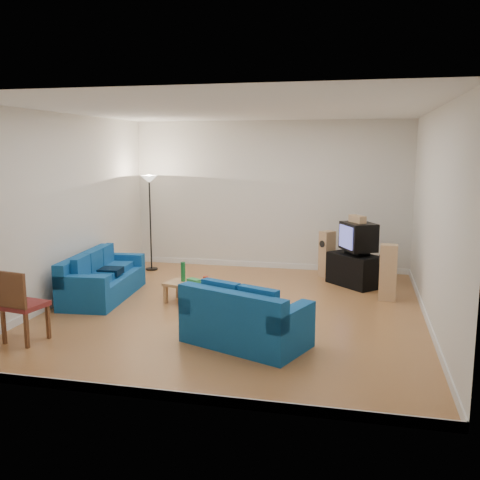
% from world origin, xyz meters
% --- Properties ---
extents(room, '(6.01, 6.51, 3.21)m').
position_xyz_m(room, '(0.00, 0.00, 1.54)').
color(room, '#995C2F').
rests_on(room, ground).
extents(sofa_three_seat, '(1.05, 2.09, 0.78)m').
position_xyz_m(sofa_three_seat, '(-2.50, 0.24, 0.29)').
color(sofa_three_seat, navy).
rests_on(sofa_three_seat, ground).
extents(sofa_loveseat, '(1.83, 1.44, 0.81)m').
position_xyz_m(sofa_loveseat, '(0.48, -1.49, 0.31)').
color(sofa_loveseat, navy).
rests_on(sofa_loveseat, ground).
extents(coffee_table, '(1.06, 0.70, 0.35)m').
position_xyz_m(coffee_table, '(-0.77, 0.22, 0.30)').
color(coffee_table, tan).
rests_on(coffee_table, ground).
extents(bottle, '(0.10, 0.10, 0.34)m').
position_xyz_m(bottle, '(-0.99, 0.33, 0.52)').
color(bottle, '#197233').
rests_on(bottle, coffee_table).
extents(tissue_box, '(0.27, 0.23, 0.10)m').
position_xyz_m(tissue_box, '(-0.74, 0.15, 0.40)').
color(tissue_box, green).
rests_on(tissue_box, coffee_table).
extents(red_canister, '(0.09, 0.09, 0.12)m').
position_xyz_m(red_canister, '(-0.56, 0.26, 0.42)').
color(red_canister, red).
rests_on(red_canister, coffee_table).
extents(remote, '(0.17, 0.07, 0.02)m').
position_xyz_m(remote, '(-0.47, 0.07, 0.36)').
color(remote, black).
rests_on(remote, coffee_table).
extents(tv_stand, '(1.11, 1.10, 0.61)m').
position_xyz_m(tv_stand, '(1.87, 2.08, 0.31)').
color(tv_stand, black).
rests_on(tv_stand, ground).
extents(av_receiver, '(0.49, 0.49, 0.09)m').
position_xyz_m(av_receiver, '(1.91, 2.14, 0.66)').
color(av_receiver, black).
rests_on(av_receiver, tv_stand).
extents(television, '(0.75, 0.83, 0.53)m').
position_xyz_m(television, '(1.92, 2.06, 0.96)').
color(television, black).
rests_on(television, av_receiver).
extents(centre_speaker, '(0.34, 0.40, 0.13)m').
position_xyz_m(centre_speaker, '(1.89, 2.08, 1.29)').
color(centre_speaker, tan).
rests_on(centre_speaker, television).
extents(speaker_left, '(0.35, 0.35, 0.95)m').
position_xyz_m(speaker_left, '(1.31, 2.70, 0.47)').
color(speaker_left, tan).
rests_on(speaker_left, ground).
extents(speaker_right, '(0.32, 0.25, 0.99)m').
position_xyz_m(speaker_right, '(2.45, 1.16, 0.49)').
color(speaker_right, tan).
rests_on(speaker_right, ground).
extents(floor_lamp, '(0.35, 0.35, 2.05)m').
position_xyz_m(floor_lamp, '(-2.45, 2.48, 1.69)').
color(floor_lamp, black).
rests_on(floor_lamp, ground).
extents(dining_chair, '(0.57, 0.57, 1.02)m').
position_xyz_m(dining_chair, '(-2.46, -2.08, 0.57)').
color(dining_chair, brown).
rests_on(dining_chair, ground).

